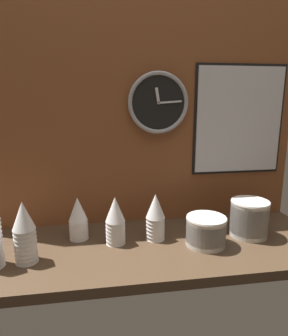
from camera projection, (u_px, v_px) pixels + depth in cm
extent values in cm
cube|color=#4C3826|center=(141.00, 248.00, 126.51)|extent=(160.00, 56.00, 4.00)
cube|color=brown|center=(132.00, 114.00, 139.79)|extent=(160.00, 3.00, 105.00)
cone|color=white|center=(26.00, 249.00, 110.92)|extent=(8.29, 8.29, 10.63)
cone|color=white|center=(26.00, 245.00, 110.55)|extent=(8.29, 8.29, 10.63)
cone|color=white|center=(25.00, 241.00, 110.18)|extent=(8.29, 8.29, 10.63)
cone|color=white|center=(25.00, 236.00, 109.82)|extent=(8.29, 8.29, 10.63)
cone|color=white|center=(24.00, 232.00, 109.45)|extent=(8.29, 8.29, 10.63)
cone|color=white|center=(24.00, 228.00, 109.08)|extent=(8.29, 8.29, 10.63)
cone|color=white|center=(24.00, 224.00, 108.72)|extent=(8.29, 8.29, 10.63)
cone|color=white|center=(23.00, 220.00, 108.35)|extent=(8.29, 8.29, 10.63)
cone|color=white|center=(23.00, 216.00, 107.98)|extent=(8.29, 8.29, 10.63)
cone|color=white|center=(116.00, 231.00, 125.49)|extent=(8.29, 8.29, 10.63)
cone|color=white|center=(115.00, 228.00, 125.13)|extent=(8.29, 8.29, 10.63)
cone|color=white|center=(115.00, 224.00, 124.76)|extent=(8.29, 8.29, 10.63)
cone|color=white|center=(115.00, 220.00, 124.39)|extent=(8.29, 8.29, 10.63)
cone|color=white|center=(115.00, 217.00, 124.03)|extent=(8.29, 8.29, 10.63)
cone|color=white|center=(115.00, 213.00, 123.66)|extent=(8.29, 8.29, 10.63)
cone|color=white|center=(115.00, 209.00, 123.29)|extent=(8.29, 8.29, 10.63)
cone|color=white|center=(79.00, 227.00, 129.74)|extent=(8.29, 8.29, 10.63)
cone|color=white|center=(78.00, 223.00, 129.37)|extent=(8.29, 8.29, 10.63)
cone|color=white|center=(78.00, 220.00, 129.00)|extent=(8.29, 8.29, 10.63)
cone|color=white|center=(78.00, 216.00, 128.64)|extent=(8.29, 8.29, 10.63)
cone|color=white|center=(78.00, 213.00, 128.27)|extent=(8.29, 8.29, 10.63)
cone|color=white|center=(78.00, 209.00, 127.90)|extent=(8.29, 8.29, 10.63)
cone|color=white|center=(155.00, 227.00, 129.41)|extent=(8.29, 8.29, 10.63)
cone|color=white|center=(155.00, 224.00, 129.05)|extent=(8.29, 8.29, 10.63)
cone|color=white|center=(155.00, 220.00, 128.68)|extent=(8.29, 8.29, 10.63)
cone|color=white|center=(155.00, 217.00, 128.31)|extent=(8.29, 8.29, 10.63)
cone|color=white|center=(155.00, 213.00, 127.95)|extent=(8.29, 8.29, 10.63)
cone|color=white|center=(155.00, 209.00, 127.58)|extent=(8.29, 8.29, 10.63)
cone|color=white|center=(155.00, 206.00, 127.21)|extent=(8.29, 8.29, 10.63)
cylinder|color=beige|center=(248.00, 230.00, 133.60)|extent=(16.40, 16.40, 4.44)
cylinder|color=beige|center=(248.00, 226.00, 133.16)|extent=(16.40, 16.40, 4.44)
cylinder|color=beige|center=(249.00, 222.00, 132.72)|extent=(16.40, 16.40, 4.44)
cylinder|color=beige|center=(249.00, 218.00, 132.29)|extent=(16.40, 16.40, 4.44)
cylinder|color=beige|center=(249.00, 214.00, 131.85)|extent=(16.40, 16.40, 4.44)
cylinder|color=beige|center=(250.00, 210.00, 131.41)|extent=(16.40, 16.40, 4.44)
cylinder|color=beige|center=(250.00, 206.00, 130.97)|extent=(16.40, 16.40, 4.44)
torus|color=white|center=(250.00, 202.00, 130.63)|extent=(16.69, 16.69, 1.60)
cylinder|color=beige|center=(205.00, 240.00, 124.90)|extent=(16.40, 16.40, 4.44)
cylinder|color=beige|center=(206.00, 235.00, 124.46)|extent=(16.40, 16.40, 4.44)
cylinder|color=beige|center=(206.00, 231.00, 124.03)|extent=(16.40, 16.40, 4.44)
cylinder|color=beige|center=(206.00, 227.00, 123.59)|extent=(16.40, 16.40, 4.44)
cylinder|color=beige|center=(206.00, 222.00, 123.15)|extent=(16.40, 16.40, 4.44)
torus|color=white|center=(206.00, 219.00, 122.80)|extent=(16.69, 16.69, 1.60)
cylinder|color=black|center=(158.00, 103.00, 137.87)|extent=(27.51, 1.80, 27.51)
torus|color=#B2B2B7|center=(158.00, 103.00, 137.09)|extent=(28.39, 1.98, 28.39)
cube|color=white|center=(158.00, 95.00, 135.77)|extent=(2.37, 0.60, 6.99)
cube|color=white|center=(170.00, 102.00, 137.34)|extent=(10.76, 0.60, 1.59)
cylinder|color=white|center=(159.00, 103.00, 136.62)|extent=(1.38, 0.60, 1.38)
cube|color=black|center=(239.00, 120.00, 146.58)|extent=(45.72, 0.60, 52.94)
cube|color=white|center=(239.00, 120.00, 146.17)|extent=(43.32, 1.20, 50.54)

